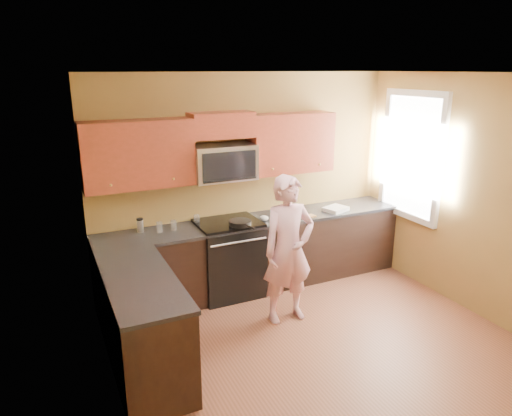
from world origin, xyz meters
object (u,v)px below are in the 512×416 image
butter_tub (286,215)px  travel_mug (141,232)px  frying_pan (240,225)px  woman (288,250)px  stove (229,258)px  microwave (223,179)px

butter_tub → travel_mug: size_ratio=0.67×
frying_pan → woman: bearing=-77.7°
woman → butter_tub: 0.99m
stove → microwave: size_ratio=1.25×
microwave → butter_tub: 0.98m
stove → travel_mug: travel_mug is taller
stove → frying_pan: frying_pan is taller
woman → travel_mug: woman is taller
stove → travel_mug: 1.13m
microwave → butter_tub: bearing=-7.3°
microwave → butter_tub: microwave is taller
travel_mug → stove: bearing=-9.3°
stove → butter_tub: 0.93m
stove → microwave: (0.00, 0.12, 0.97)m
frying_pan → travel_mug: bearing=151.5°
woman → travel_mug: size_ratio=10.19×
woman → microwave: bearing=111.3°
stove → microwave: microwave is taller
frying_pan → butter_tub: (0.73, 0.21, -0.03)m
travel_mug → butter_tub: bearing=-4.6°
frying_pan → butter_tub: frying_pan is taller
woman → frying_pan: size_ratio=3.58×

